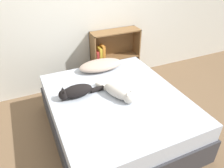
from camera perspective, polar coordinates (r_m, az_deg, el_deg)
name	(u,v)px	position (r m, az deg, el deg)	size (l,w,h in m)	color
ground_plane	(116,130)	(2.94, 1.12, -11.85)	(8.00, 8.00, 0.00)	brown
wall_back	(79,10)	(3.45, -8.63, 18.60)	(8.00, 0.06, 2.50)	silver
bed	(116,114)	(2.76, 1.18, -7.92)	(1.56, 1.82, 0.53)	#333338
pillow	(101,65)	(3.15, -2.96, 4.95)	(0.64, 0.33, 0.13)	#B29E8E
cat_light	(119,92)	(2.54, 1.86, -2.19)	(0.31, 0.57, 0.16)	beige
cat_dark	(76,91)	(2.59, -9.40, -1.93)	(0.56, 0.17, 0.15)	black
bookshelf	(113,56)	(3.75, 0.17, 7.42)	(0.81, 0.26, 0.91)	brown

